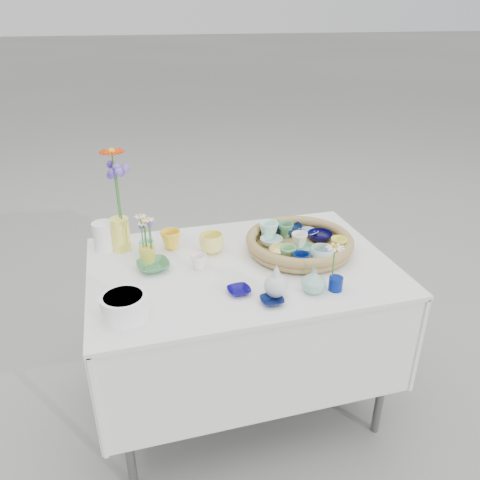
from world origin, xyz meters
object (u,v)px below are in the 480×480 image
object	(u,v)px
wicker_tray	(299,243)
bud_vase_seafoam	(314,280)
display_table	(241,400)
tall_vase_yellow	(121,234)

from	to	relation	value
wicker_tray	bud_vase_seafoam	bearing A→B (deg)	-102.85
display_table	bud_vase_seafoam	bearing A→B (deg)	-53.45
bud_vase_seafoam	tall_vase_yellow	world-z (taller)	tall_vase_yellow
display_table	tall_vase_yellow	bearing A→B (deg)	150.21
display_table	wicker_tray	xyz separation A→B (m)	(0.28, 0.05, 0.80)
wicker_tray	bud_vase_seafoam	distance (m)	0.34
wicker_tray	tall_vase_yellow	size ratio (longest dim) A/B	3.13
bud_vase_seafoam	tall_vase_yellow	distance (m)	0.88
bud_vase_seafoam	wicker_tray	bearing A→B (deg)	77.15
display_table	wicker_tray	world-z (taller)	wicker_tray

